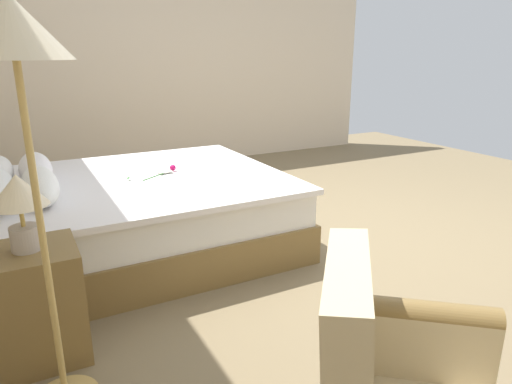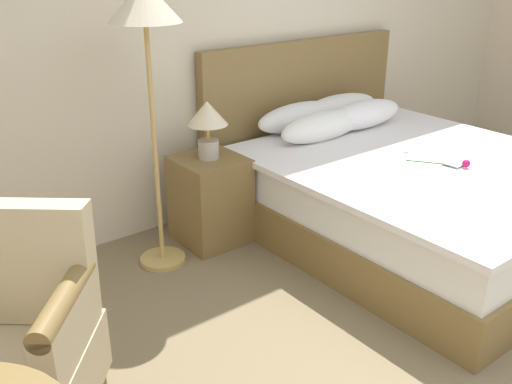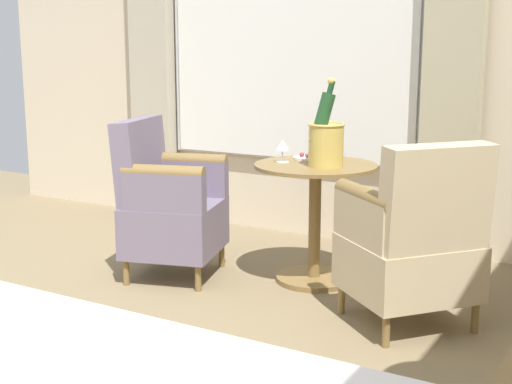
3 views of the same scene
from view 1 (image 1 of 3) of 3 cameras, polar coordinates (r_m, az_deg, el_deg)
ground_plane at (r=3.79m, az=10.58°, el=-6.02°), size 7.96×7.96×0.00m
wall_far_side at (r=6.39m, az=-8.06°, el=16.10°), size 0.12×5.39×2.77m
bed at (r=3.58m, az=-16.06°, el=-2.23°), size 1.85×2.22×1.18m
nightstand at (r=2.53m, az=-25.81°, el=-12.52°), size 0.43×0.43×0.58m
bedside_lamp at (r=2.33m, az=-27.50°, el=-0.76°), size 0.25×0.25×0.37m
floor_lamp_brass at (r=1.84m, az=-27.72°, el=14.06°), size 0.39×0.39×1.66m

